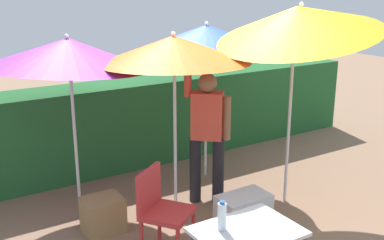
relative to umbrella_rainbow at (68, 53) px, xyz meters
The scene contains 12 objects.
ground_plane 2.41m from the umbrella_rainbow, 43.05° to the right, with size 24.00×24.00×0.00m, color #937056.
hedge_row 1.95m from the umbrella_rainbow, 41.82° to the left, with size 8.00×0.70×1.22m, color #23602D.
umbrella_rainbow is the anchor object (origin of this frame).
umbrella_orange 1.16m from the umbrella_rainbow, 34.73° to the right, with size 1.69×1.69×2.09m.
umbrella_yellow 1.82m from the umbrella_rainbow, ahead, with size 1.47×1.47×2.12m.
umbrella_navy 2.54m from the umbrella_rainbow, 28.98° to the right, with size 1.90×1.87×2.58m.
person_vendor 1.79m from the umbrella_rainbow, 26.61° to the right, with size 0.47×0.44×1.88m.
chair_plastic 1.99m from the umbrella_rainbow, 76.45° to the right, with size 0.61×0.61×0.89m.
cooler_box 2.58m from the umbrella_rainbow, 50.40° to the right, with size 0.55×0.34×0.45m, color silver.
crate_cardboard 1.80m from the umbrella_rainbow, 88.01° to the right, with size 0.41×0.34×0.40m, color #9E7A4C.
folding_table 2.85m from the umbrella_rainbow, 78.67° to the right, with size 0.80×0.60×0.75m.
bottle_water 2.64m from the umbrella_rainbow, 81.88° to the right, with size 0.07×0.07×0.24m.
Camera 1 is at (-2.73, -4.03, 2.61)m, focal length 44.29 mm.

